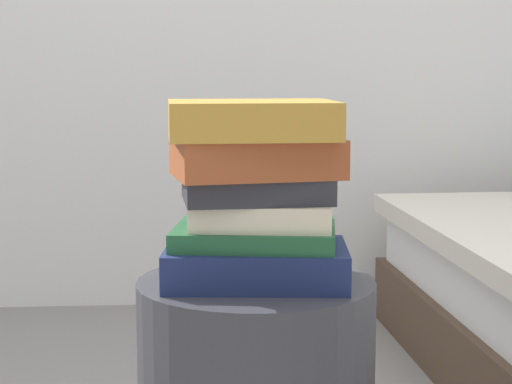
{
  "coord_description": "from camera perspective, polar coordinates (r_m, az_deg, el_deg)",
  "views": [
    {
      "loc": [
        -0.1,
        -1.42,
        0.92
      ],
      "look_at": [
        0.0,
        0.0,
        0.72
      ],
      "focal_mm": 62.5,
      "sensor_mm": 36.0,
      "label": 1
    }
  ],
  "objects": [
    {
      "name": "book_rust",
      "position": [
        1.42,
        -0.07,
        2.23
      ],
      "size": [
        0.28,
        0.21,
        0.06
      ],
      "primitive_type": "cube",
      "rotation": [
        0.0,
        0.0,
        0.17
      ],
      "color": "#994723",
      "rests_on": "book_charcoal"
    },
    {
      "name": "book_charcoal",
      "position": [
        1.44,
        0.04,
        0.24
      ],
      "size": [
        0.24,
        0.18,
        0.04
      ],
      "primitive_type": "cube",
      "rotation": [
        0.0,
        0.0,
        0.07
      ],
      "color": "#28282D",
      "rests_on": "book_cream"
    },
    {
      "name": "book_cream",
      "position": [
        1.45,
        0.4,
        -1.36
      ],
      "size": [
        0.24,
        0.19,
        0.04
      ],
      "primitive_type": "cube",
      "rotation": [
        0.0,
        0.0,
        -0.14
      ],
      "color": "beige",
      "rests_on": "book_forest"
    },
    {
      "name": "book_navy",
      "position": [
        1.45,
        -0.12,
        -4.65
      ],
      "size": [
        0.31,
        0.22,
        0.06
      ],
      "primitive_type": "cube",
      "rotation": [
        0.0,
        0.0,
        -0.09
      ],
      "color": "#19234C",
      "rests_on": "side_table"
    },
    {
      "name": "book_ochre",
      "position": [
        1.41,
        -0.26,
        4.66
      ],
      "size": [
        0.27,
        0.21,
        0.06
      ],
      "primitive_type": "cube",
      "rotation": [
        0.0,
        0.0,
        0.04
      ],
      "color": "#B7842D",
      "rests_on": "book_rust"
    },
    {
      "name": "book_forest",
      "position": [
        1.46,
        -0.06,
        -2.71
      ],
      "size": [
        0.29,
        0.24,
        0.03
      ],
      "primitive_type": "cube",
      "rotation": [
        0.0,
        0.0,
        -0.15
      ],
      "color": "#1E512D",
      "rests_on": "book_navy"
    }
  ]
}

